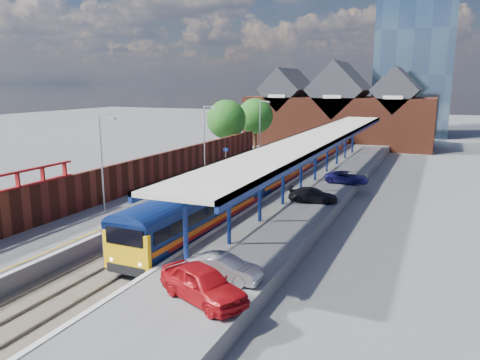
# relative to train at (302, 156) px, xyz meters

# --- Properties ---
(ground) EXTENTS (240.00, 240.00, 0.00)m
(ground) POSITION_rel_train_xyz_m (-1.49, -0.68, -2.12)
(ground) COLOR #5B5B5E
(ground) RESTS_ON ground
(ballast_bed) EXTENTS (6.00, 76.00, 0.06)m
(ballast_bed) POSITION_rel_train_xyz_m (-1.49, -10.68, -2.09)
(ballast_bed) COLOR #473D33
(ballast_bed) RESTS_ON ground
(rails) EXTENTS (4.51, 76.00, 0.14)m
(rails) POSITION_rel_train_xyz_m (-1.49, -10.68, -2.00)
(rails) COLOR slate
(rails) RESTS_ON ground
(left_platform) EXTENTS (5.00, 76.00, 1.00)m
(left_platform) POSITION_rel_train_xyz_m (-6.99, -10.68, -1.62)
(left_platform) COLOR #565659
(left_platform) RESTS_ON ground
(right_platform) EXTENTS (6.00, 76.00, 1.00)m
(right_platform) POSITION_rel_train_xyz_m (4.51, -10.68, -1.62)
(right_platform) COLOR #565659
(right_platform) RESTS_ON ground
(coping_left) EXTENTS (0.30, 76.00, 0.05)m
(coping_left) POSITION_rel_train_xyz_m (-4.64, -10.68, -1.10)
(coping_left) COLOR silver
(coping_left) RESTS_ON left_platform
(coping_right) EXTENTS (0.30, 76.00, 0.05)m
(coping_right) POSITION_rel_train_xyz_m (1.66, -10.68, -1.10)
(coping_right) COLOR silver
(coping_right) RESTS_ON right_platform
(yellow_line) EXTENTS (0.14, 76.00, 0.01)m
(yellow_line) POSITION_rel_train_xyz_m (-5.24, -10.68, -1.12)
(yellow_line) COLOR yellow
(yellow_line) RESTS_ON left_platform
(train) EXTENTS (3.02, 65.93, 3.45)m
(train) POSITION_rel_train_xyz_m (0.00, 0.00, 0.00)
(train) COLOR navy
(train) RESTS_ON ground
(canopy) EXTENTS (4.50, 52.00, 4.48)m
(canopy) POSITION_rel_train_xyz_m (3.99, -8.73, 3.13)
(canopy) COLOR navy
(canopy) RESTS_ON right_platform
(lamp_post_b) EXTENTS (1.48, 0.18, 7.00)m
(lamp_post_b) POSITION_rel_train_xyz_m (-7.86, -24.68, 2.87)
(lamp_post_b) COLOR #A5A8AA
(lamp_post_b) RESTS_ON left_platform
(lamp_post_c) EXTENTS (1.48, 0.18, 7.00)m
(lamp_post_c) POSITION_rel_train_xyz_m (-7.86, -8.68, 2.87)
(lamp_post_c) COLOR #A5A8AA
(lamp_post_c) RESTS_ON left_platform
(lamp_post_d) EXTENTS (1.48, 0.18, 7.00)m
(lamp_post_d) POSITION_rel_train_xyz_m (-7.86, 7.32, 2.87)
(lamp_post_d) COLOR #A5A8AA
(lamp_post_d) RESTS_ON left_platform
(platform_sign) EXTENTS (0.55, 0.08, 2.50)m
(platform_sign) POSITION_rel_train_xyz_m (-6.49, -6.68, 0.57)
(platform_sign) COLOR #A5A8AA
(platform_sign) RESTS_ON left_platform
(brick_wall) EXTENTS (0.35, 50.00, 3.86)m
(brick_wall) POSITION_rel_train_xyz_m (-9.59, -17.14, 0.33)
(brick_wall) COLOR #5A2517
(brick_wall) RESTS_ON left_platform
(station_building) EXTENTS (30.00, 12.12, 13.78)m
(station_building) POSITION_rel_train_xyz_m (-1.49, 27.32, 3.33)
(station_building) COLOR #5A2517
(station_building) RESTS_ON ground
(glass_tower) EXTENTS (14.20, 14.20, 40.30)m
(glass_tower) POSITION_rel_train_xyz_m (8.51, 49.32, 18.08)
(glass_tower) COLOR #48607C
(glass_tower) RESTS_ON ground
(tree_near) EXTENTS (5.20, 5.20, 8.10)m
(tree_near) POSITION_rel_train_xyz_m (-11.84, 5.23, 3.23)
(tree_near) COLOR #382314
(tree_near) RESTS_ON ground
(tree_far) EXTENTS (5.20, 5.20, 8.10)m
(tree_far) POSITION_rel_train_xyz_m (-10.84, 13.23, 3.23)
(tree_far) COLOR #382314
(tree_far) RESTS_ON ground
(parked_car_red) EXTENTS (4.87, 3.52, 1.54)m
(parked_car_red) POSITION_rel_train_xyz_m (5.51, -34.74, -0.35)
(parked_car_red) COLOR #AE0E14
(parked_car_red) RESTS_ON right_platform
(parked_car_silver) EXTENTS (3.75, 1.38, 1.23)m
(parked_car_silver) POSITION_rel_train_xyz_m (5.40, -32.49, -0.51)
(parked_car_silver) COLOR #B9B8BE
(parked_car_silver) RESTS_ON right_platform
(parked_car_dark) EXTENTS (4.01, 1.98, 1.12)m
(parked_car_dark) POSITION_rel_train_xyz_m (5.50, -16.08, -0.56)
(parked_car_dark) COLOR black
(parked_car_dark) RESTS_ON right_platform
(parked_car_blue) EXTENTS (4.12, 2.08, 1.12)m
(parked_car_blue) POSITION_rel_train_xyz_m (6.61, -7.91, -0.56)
(parked_car_blue) COLOR navy
(parked_car_blue) RESTS_ON right_platform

